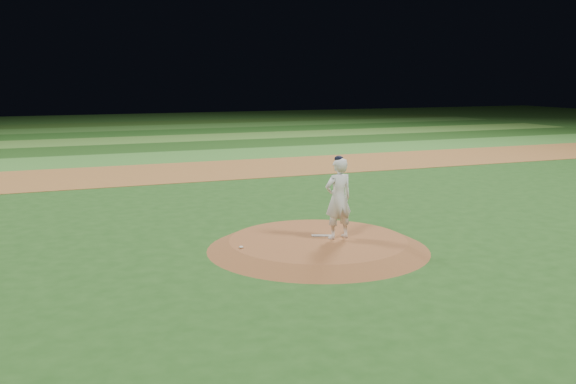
{
  "coord_description": "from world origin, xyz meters",
  "views": [
    {
      "loc": [
        -6.41,
        -14.03,
        4.24
      ],
      "look_at": [
        0.0,
        2.0,
        1.1
      ],
      "focal_mm": 40.0,
      "sensor_mm": 36.0,
      "label": 1
    }
  ],
  "objects": [
    {
      "name": "pitching_rubber",
      "position": [
        0.22,
        0.24,
        0.26
      ],
      "size": [
        0.53,
        0.33,
        0.03
      ],
      "primitive_type": "cube",
      "rotation": [
        0.0,
        0.0,
        -0.42
      ],
      "color": "silver",
      "rests_on": "pitchers_mound"
    },
    {
      "name": "outfield_stripe_2",
      "position": [
        0.0,
        29.5,
        0.01
      ],
      "size": [
        70.0,
        5.0,
        0.02
      ],
      "primitive_type": "cube",
      "color": "#457A2C",
      "rests_on": "ground"
    },
    {
      "name": "outfield_stripe_4",
      "position": [
        0.0,
        39.5,
        0.01
      ],
      "size": [
        70.0,
        5.0,
        0.02
      ],
      "primitive_type": "cube",
      "color": "#316424",
      "rests_on": "ground"
    },
    {
      "name": "outfield_stripe_0",
      "position": [
        0.0,
        19.5,
        0.01
      ],
      "size": [
        70.0,
        5.0,
        0.02
      ],
      "primitive_type": "cube",
      "color": "#39772B",
      "rests_on": "ground"
    },
    {
      "name": "outfield_stripe_5",
      "position": [
        0.0,
        44.5,
        0.01
      ],
      "size": [
        70.0,
        5.0,
        0.02
      ],
      "primitive_type": "cube",
      "color": "#244917",
      "rests_on": "ground"
    },
    {
      "name": "pitcher_on_mound",
      "position": [
        0.5,
        -0.1,
        1.27
      ],
      "size": [
        0.78,
        0.56,
        2.07
      ],
      "color": "white",
      "rests_on": "pitchers_mound"
    },
    {
      "name": "outfield_stripe_3",
      "position": [
        0.0,
        34.5,
        0.01
      ],
      "size": [
        70.0,
        5.0,
        0.02
      ],
      "primitive_type": "cube",
      "color": "#1D4817",
      "rests_on": "ground"
    },
    {
      "name": "ground",
      "position": [
        0.0,
        0.0,
        0.0
      ],
      "size": [
        120.0,
        120.0,
        0.0
      ],
      "primitive_type": "plane",
      "color": "#204D18",
      "rests_on": "ground"
    },
    {
      "name": "rosin_bag",
      "position": [
        -2.03,
        -0.11,
        0.28
      ],
      "size": [
        0.1,
        0.1,
        0.06
      ],
      "primitive_type": "ellipsoid",
      "color": "beige",
      "rests_on": "pitchers_mound"
    },
    {
      "name": "pitchers_mound",
      "position": [
        0.0,
        0.0,
        0.12
      ],
      "size": [
        5.5,
        5.5,
        0.25
      ],
      "primitive_type": "cone",
      "color": "brown",
      "rests_on": "ground"
    },
    {
      "name": "outfield_stripe_1",
      "position": [
        0.0,
        24.5,
        0.01
      ],
      "size": [
        70.0,
        5.0,
        0.02
      ],
      "primitive_type": "cube",
      "color": "#1C4416",
      "rests_on": "ground"
    },
    {
      "name": "infield_dirt_band",
      "position": [
        0.0,
        14.0,
        0.01
      ],
      "size": [
        70.0,
        6.0,
        0.02
      ],
      "primitive_type": "cube",
      "color": "#915D2D",
      "rests_on": "ground"
    }
  ]
}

